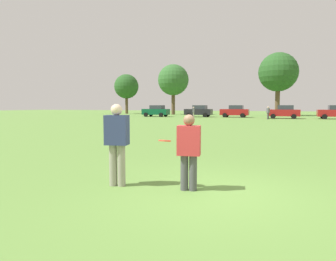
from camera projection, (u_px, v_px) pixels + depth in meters
name	position (u px, v px, depth m)	size (l,w,h in m)	color
ground_plane	(210.00, 193.00, 6.11)	(189.56, 189.56, 0.00)	#608C3D
player_thrower	(117.00, 140.00, 6.63)	(0.54, 0.37, 1.81)	gray
player_defender	(189.00, 148.00, 6.28)	(0.51, 0.35, 1.59)	#4C4C51
frisbee	(165.00, 141.00, 6.45)	(0.27, 0.27, 0.06)	#E54C33
parked_car_near_left	(156.00, 111.00, 48.20)	(4.21, 2.24, 1.82)	#0C4C2D
parked_car_mid_left	(199.00, 111.00, 47.15)	(4.21, 2.24, 1.82)	black
parked_car_center	(235.00, 111.00, 45.63)	(4.21, 2.24, 1.82)	maroon
parked_car_mid_right	(284.00, 112.00, 41.20)	(4.21, 2.24, 1.82)	maroon
parked_car_near_right	(335.00, 112.00, 39.62)	(4.21, 2.24, 1.82)	maroon
bystander_far_jogger	(268.00, 112.00, 38.92)	(0.41, 0.52, 1.65)	#4C4C51
bystander_field_marshal	(194.00, 112.00, 43.17)	(0.32, 0.47, 1.59)	gray
tree_west_oak	(126.00, 87.00, 65.50)	(5.25, 5.25, 8.54)	brown
tree_west_maple	(173.00, 80.00, 58.91)	(6.02, 6.02, 9.78)	brown
tree_center_elm	(278.00, 72.00, 52.38)	(6.73, 6.73, 10.93)	brown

